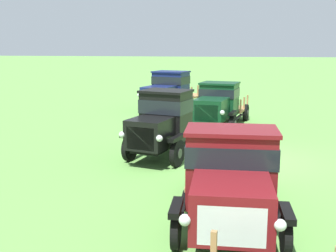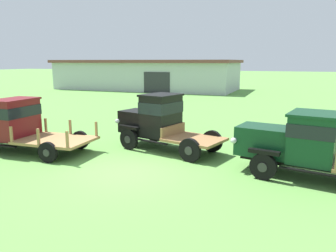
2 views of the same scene
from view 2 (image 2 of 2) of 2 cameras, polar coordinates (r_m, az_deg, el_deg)
The scene contains 5 objects.
ground_plane at distance 11.09m, azimuth -7.05°, elevation -7.78°, with size 240.00×240.00×0.00m, color #5B9342.
farm_shed at distance 43.39m, azimuth -3.76°, elevation 8.93°, with size 23.40×9.94×3.78m.
vintage_truck_second_in_line at distance 14.74m, azimuth -25.32°, elevation 0.35°, with size 5.48×2.36×2.12m.
vintage_truck_midrow_center at distance 13.51m, azimuth -1.68°, elevation 0.99°, with size 4.87×2.80×2.29m.
vintage_truck_far_side at distance 11.03m, azimuth 22.49°, elevation -2.68°, with size 5.34×2.73×2.07m.
Camera 2 is at (5.05, -9.20, 3.58)m, focal length 35.00 mm.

